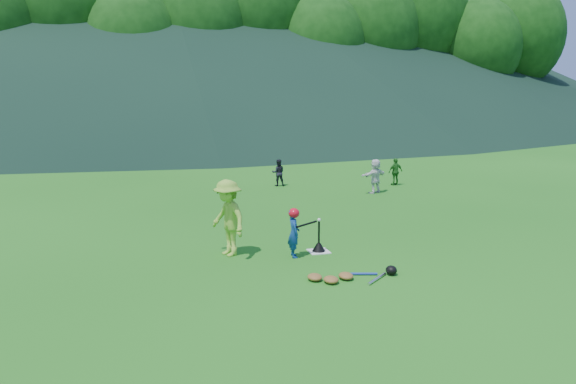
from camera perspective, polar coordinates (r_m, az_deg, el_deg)
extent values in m
plane|color=#1B5E15|center=(12.65, 3.14, -6.09)|extent=(120.00, 120.00, 0.00)
cube|color=silver|center=(12.65, 3.14, -6.04)|extent=(0.45, 0.45, 0.02)
sphere|color=white|center=(12.45, 3.17, -2.84)|extent=(0.08, 0.08, 0.08)
imported|color=navy|center=(12.14, 0.60, -4.21)|extent=(0.28, 0.40, 1.06)
imported|color=#87BA36|center=(12.25, -6.11, -2.63)|extent=(0.99, 1.24, 1.68)
imported|color=black|center=(20.57, -0.99, 1.98)|extent=(0.53, 0.45, 0.98)
imported|color=#236A20|center=(21.08, 10.87, 2.04)|extent=(0.62, 0.33, 1.01)
imported|color=silver|center=(19.44, 8.86, 1.61)|extent=(1.14, 0.73, 1.18)
cone|color=black|center=(12.62, 3.14, -5.61)|extent=(0.30, 0.30, 0.18)
cylinder|color=black|center=(12.52, 3.16, -4.12)|extent=(0.04, 0.04, 0.50)
ellipsoid|color=red|center=(12.03, 0.60, -2.15)|extent=(0.24, 0.26, 0.22)
cylinder|color=black|center=(12.21, 1.90, -3.29)|extent=(0.57, 0.33, 0.07)
ellipsoid|color=olive|center=(10.75, 4.39, -8.87)|extent=(0.28, 0.34, 0.13)
ellipsoid|color=olive|center=(10.98, 5.90, -8.47)|extent=(0.28, 0.34, 0.13)
ellipsoid|color=olive|center=(10.87, 2.73, -8.63)|extent=(0.28, 0.34, 0.13)
cylinder|color=silver|center=(11.01, 9.02, -8.69)|extent=(0.59, 0.50, 0.06)
cylinder|color=#263FA5|center=(11.23, 7.33, -8.25)|extent=(0.67, 0.24, 0.05)
ellipsoid|color=black|center=(11.33, 10.45, -7.82)|extent=(0.22, 0.24, 0.19)
cube|color=gray|center=(39.74, -10.25, 6.32)|extent=(70.00, 0.03, 1.20)
cube|color=yellow|center=(39.69, -10.28, 7.24)|extent=(70.00, 0.08, 0.08)
cylinder|color=gray|center=(39.74, -10.25, 6.32)|extent=(0.07, 0.07, 1.30)
cylinder|color=#382314|center=(46.61, -21.16, 8.38)|extent=(0.56, 0.56, 4.38)
ellipsoid|color=#164711|center=(46.90, -21.77, 16.86)|extent=(9.50, 9.50, 10.92)
cylinder|color=#382314|center=(43.47, -15.08, 7.84)|extent=(0.56, 0.56, 3.22)
ellipsoid|color=#164711|center=(43.53, -15.42, 14.56)|extent=(6.99, 6.99, 8.04)
cylinder|color=#382314|center=(45.30, -9.00, 8.57)|extent=(0.56, 0.56, 3.81)
ellipsoid|color=#164711|center=(45.46, -9.23, 16.21)|extent=(8.28, 8.28, 9.53)
cylinder|color=#382314|center=(47.59, -3.42, 9.15)|extent=(0.56, 0.56, 4.41)
ellipsoid|color=#164711|center=(47.88, -3.52, 17.54)|extent=(9.58, 9.58, 11.01)
cylinder|color=#382314|center=(46.04, 3.32, 8.37)|extent=(0.56, 0.56, 3.25)
ellipsoid|color=#164711|center=(46.10, 3.39, 14.79)|extent=(7.07, 7.07, 8.13)
cylinder|color=#382314|center=(49.20, 8.09, 8.79)|extent=(0.56, 0.56, 3.85)
ellipsoid|color=#164711|center=(49.35, 8.28, 15.89)|extent=(8.36, 8.36, 9.61)
cylinder|color=#382314|center=(52.64, 12.26, 9.12)|extent=(0.56, 0.56, 4.44)
ellipsoid|color=#164711|center=(52.91, 12.59, 16.76)|extent=(9.65, 9.65, 11.10)
cylinder|color=#382314|center=(52.58, 18.46, 8.17)|extent=(0.56, 0.56, 3.29)
ellipsoid|color=#164711|center=(52.63, 18.81, 13.85)|extent=(7.14, 7.14, 8.22)
cylinder|color=#382314|center=(56.60, 21.68, 8.43)|extent=(0.56, 0.56, 3.88)
ellipsoid|color=#164711|center=(56.74, 22.13, 14.64)|extent=(8.44, 8.44, 9.70)
cone|color=black|center=(95.30, -14.17, 18.07)|extent=(140.00, 140.00, 32.00)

